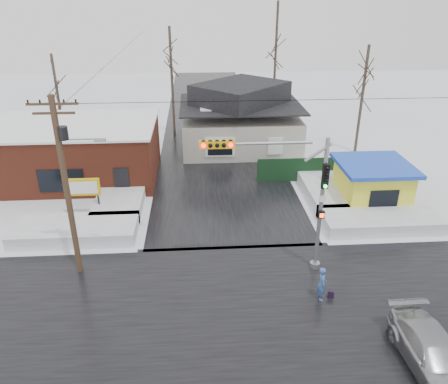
{
  "coord_description": "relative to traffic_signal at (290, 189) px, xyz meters",
  "views": [
    {
      "loc": [
        -1.92,
        -15.36,
        13.12
      ],
      "look_at": [
        -0.48,
        6.08,
        3.0
      ],
      "focal_mm": 35.0,
      "sensor_mm": 36.0,
      "label": 1
    }
  ],
  "objects": [
    {
      "name": "tree_far_mid",
      "position": [
        3.57,
        25.03,
        5.0
      ],
      "size": [
        3.0,
        3.0,
        12.0
      ],
      "color": "#332821",
      "rests_on": "ground"
    },
    {
      "name": "snowbank_nside_w",
      "position": [
        -9.43,
        9.03,
        -4.14
      ],
      "size": [
        3.0,
        8.0,
        0.8
      ],
      "primitive_type": "cube",
      "color": "white",
      "rests_on": "ground"
    },
    {
      "name": "tree_far_right",
      "position": [
        9.57,
        17.03,
        2.62
      ],
      "size": [
        3.0,
        3.0,
        9.0
      ],
      "color": "#332821",
      "rests_on": "ground"
    },
    {
      "name": "snowbank_ne",
      "position": [
        6.57,
        4.03,
        -4.14
      ],
      "size": [
        7.0,
        3.0,
        0.8
      ],
      "primitive_type": "cube",
      "color": "white",
      "rests_on": "ground"
    },
    {
      "name": "brick_building",
      "position": [
        -13.43,
        13.03,
        -2.46
      ],
      "size": [
        12.2,
        8.2,
        4.12
      ],
      "color": "maroon",
      "rests_on": "ground"
    },
    {
      "name": "car",
      "position": [
        4.26,
        -6.8,
        -3.83
      ],
      "size": [
        2.08,
        4.93,
        1.42
      ],
      "primitive_type": "imported",
      "rotation": [
        0.0,
        0.0,
        0.02
      ],
      "color": "#A6AAAD",
      "rests_on": "ground"
    },
    {
      "name": "snowbank_nside_e",
      "position": [
        4.57,
        9.03,
        -4.14
      ],
      "size": [
        3.0,
        8.0,
        0.8
      ],
      "primitive_type": "cube",
      "color": "white",
      "rests_on": "ground"
    },
    {
      "name": "house",
      "position": [
        -0.43,
        19.03,
        -1.92
      ],
      "size": [
        10.4,
        8.4,
        5.76
      ],
      "color": "#BCB8A9",
      "rests_on": "ground"
    },
    {
      "name": "traffic_signal",
      "position": [
        0.0,
        0.0,
        0.0
      ],
      "size": [
        6.05,
        0.68,
        7.0
      ],
      "color": "gray",
      "rests_on": "ground"
    },
    {
      "name": "tree_far_west",
      "position": [
        -16.43,
        21.03,
        1.82
      ],
      "size": [
        3.0,
        3.0,
        8.0
      ],
      "color": "#332821",
      "rests_on": "ground"
    },
    {
      "name": "pedestrian",
      "position": [
        1.2,
        -2.45,
        -3.69
      ],
      "size": [
        0.49,
        0.67,
        1.69
      ],
      "primitive_type": "imported",
      "rotation": [
        0.0,
        0.0,
        1.43
      ],
      "color": "#38599F",
      "rests_on": "ground"
    },
    {
      "name": "snowbank_nw",
      "position": [
        -11.43,
        4.03,
        -4.14
      ],
      "size": [
        7.0,
        3.0,
        0.8
      ],
      "primitive_type": "cube",
      "color": "white",
      "rests_on": "ground"
    },
    {
      "name": "shopping_bag",
      "position": [
        1.68,
        -2.42,
        -4.36
      ],
      "size": [
        0.3,
        0.2,
        0.35
      ],
      "primitive_type": "cube",
      "rotation": [
        0.0,
        0.0,
        -0.29
      ],
      "color": "black",
      "rests_on": "ground"
    },
    {
      "name": "utility_pole",
      "position": [
        -10.36,
        0.53,
        0.57
      ],
      "size": [
        3.15,
        0.44,
        9.0
      ],
      "color": "#382619",
      "rests_on": "ground"
    },
    {
      "name": "road_ew",
      "position": [
        -2.43,
        -2.97,
        -4.53
      ],
      "size": [
        120.0,
        10.0,
        0.02
      ],
      "primitive_type": "cube",
      "color": "black",
      "rests_on": "ground"
    },
    {
      "name": "kiosk",
      "position": [
        7.07,
        7.03,
        -3.08
      ],
      "size": [
        4.6,
        4.6,
        2.88
      ],
      "color": "yellow",
      "rests_on": "ground"
    },
    {
      "name": "road_ns",
      "position": [
        -2.43,
        -2.97,
        -4.53
      ],
      "size": [
        10.0,
        120.0,
        0.02
      ],
      "primitive_type": "cube",
      "color": "black",
      "rests_on": "ground"
    },
    {
      "name": "tree_far_left",
      "position": [
        -6.43,
        23.03,
        3.41
      ],
      "size": [
        3.0,
        3.0,
        10.0
      ],
      "color": "#332821",
      "rests_on": "ground"
    },
    {
      "name": "ground",
      "position": [
        -2.43,
        -2.97,
        -4.54
      ],
      "size": [
        120.0,
        120.0,
        0.0
      ],
      "primitive_type": "plane",
      "color": "white",
      "rests_on": "ground"
    },
    {
      "name": "marquee_sign",
      "position": [
        -11.43,
        6.53,
        -2.62
      ],
      "size": [
        2.2,
        0.21,
        2.55
      ],
      "color": "black",
      "rests_on": "ground"
    },
    {
      "name": "fence",
      "position": [
        4.07,
        11.03,
        -3.64
      ],
      "size": [
        8.0,
        0.12,
        1.8
      ],
      "primitive_type": "cube",
      "color": "black",
      "rests_on": "ground"
    }
  ]
}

